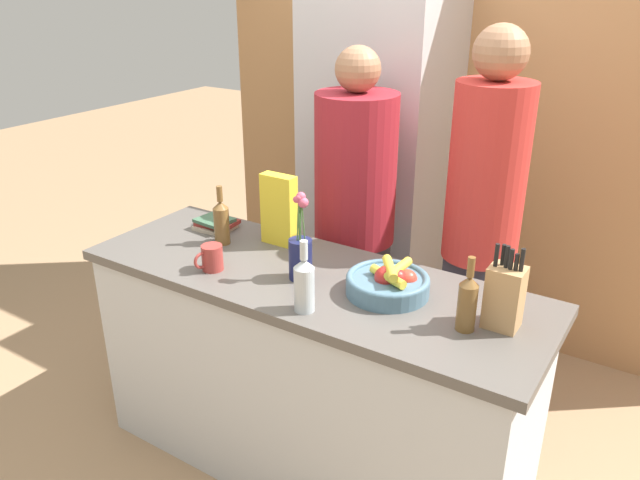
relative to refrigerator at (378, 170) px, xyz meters
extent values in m
plane|color=#A37F5B|center=(0.32, -1.18, -0.98)|extent=(14.00, 14.00, 0.00)
cube|color=silver|center=(0.32, -1.18, -0.54)|extent=(1.78, 0.62, 0.88)
cube|color=#56514C|center=(0.32, -1.18, -0.08)|extent=(1.86, 0.64, 0.04)
cube|color=#AD7A4C|center=(0.32, 0.36, 0.32)|extent=(3.06, 0.12, 2.60)
cube|color=#B7B7BC|center=(0.00, 0.00, 0.00)|extent=(0.70, 0.60, 1.97)
cylinder|color=#B7B7BC|center=(-0.05, -0.31, 0.10)|extent=(0.02, 0.02, 1.08)
cylinder|color=slate|center=(0.64, -1.14, -0.03)|extent=(0.30, 0.30, 0.06)
torus|color=slate|center=(0.64, -1.14, 0.00)|extent=(0.30, 0.30, 0.02)
sphere|color=red|center=(0.70, -1.10, -0.01)|extent=(0.07, 0.07, 0.07)
sphere|color=red|center=(0.64, -1.16, 0.01)|extent=(0.08, 0.08, 0.08)
sphere|color=red|center=(0.67, -1.13, 0.00)|extent=(0.07, 0.07, 0.07)
sphere|color=#99B233|center=(0.64, -1.13, 0.00)|extent=(0.08, 0.08, 0.08)
cylinder|color=yellow|center=(0.65, -1.17, 0.02)|extent=(0.17, 0.10, 0.03)
cylinder|color=yellow|center=(0.67, -1.11, 0.03)|extent=(0.04, 0.16, 0.03)
cylinder|color=yellow|center=(0.65, -1.15, 0.04)|extent=(0.12, 0.15, 0.03)
cube|color=tan|center=(1.06, -1.14, 0.04)|extent=(0.11, 0.10, 0.21)
cylinder|color=black|center=(1.02, -1.15, 0.18)|extent=(0.01, 0.01, 0.09)
cylinder|color=black|center=(1.04, -1.13, 0.18)|extent=(0.01, 0.01, 0.08)
cylinder|color=black|center=(1.05, -1.14, 0.18)|extent=(0.01, 0.01, 0.08)
cylinder|color=black|center=(1.07, -1.15, 0.18)|extent=(0.01, 0.01, 0.08)
cylinder|color=black|center=(1.08, -1.14, 0.17)|extent=(0.01, 0.01, 0.07)
cylinder|color=black|center=(1.10, -1.14, 0.18)|extent=(0.01, 0.01, 0.09)
cylinder|color=#191E4C|center=(0.31, -1.21, 0.02)|extent=(0.09, 0.09, 0.16)
cylinder|color=#477538|center=(0.32, -1.21, 0.17)|extent=(0.01, 0.03, 0.15)
sphere|color=#C64C66|center=(0.33, -1.21, 0.25)|extent=(0.04, 0.04, 0.04)
cylinder|color=#477538|center=(0.31, -1.21, 0.18)|extent=(0.01, 0.01, 0.17)
sphere|color=#C64C66|center=(0.31, -1.21, 0.26)|extent=(0.04, 0.04, 0.04)
cylinder|color=#477538|center=(0.31, -1.21, 0.18)|extent=(0.01, 0.01, 0.16)
sphere|color=#C64C66|center=(0.31, -1.21, 0.26)|extent=(0.03, 0.03, 0.03)
cylinder|color=#477538|center=(0.30, -1.21, 0.17)|extent=(0.01, 0.02, 0.16)
sphere|color=#C64C66|center=(0.29, -1.21, 0.25)|extent=(0.02, 0.02, 0.02)
cylinder|color=#477538|center=(0.31, -1.21, 0.18)|extent=(0.01, 0.01, 0.16)
sphere|color=#C64C66|center=(0.30, -1.22, 0.26)|extent=(0.03, 0.03, 0.03)
cylinder|color=#477538|center=(0.31, -1.21, 0.18)|extent=(0.01, 0.01, 0.17)
sphere|color=#C64C66|center=(0.31, -1.22, 0.26)|extent=(0.02, 0.02, 0.02)
cube|color=yellow|center=(0.05, -0.99, 0.09)|extent=(0.16, 0.06, 0.31)
cylinder|color=#99332D|center=(-0.02, -1.34, -0.01)|extent=(0.08, 0.08, 0.10)
torus|color=#99332D|center=(-0.04, -1.38, -0.01)|extent=(0.03, 0.07, 0.07)
cube|color=#B7A88E|center=(-0.30, -1.02, -0.05)|extent=(0.17, 0.14, 0.02)
cube|color=maroon|center=(-0.29, -1.00, -0.04)|extent=(0.18, 0.15, 0.02)
cube|color=#3D6047|center=(-0.30, -1.02, -0.02)|extent=(0.16, 0.14, 0.02)
cylinder|color=brown|center=(-0.16, -1.12, 0.02)|extent=(0.07, 0.07, 0.16)
cone|color=brown|center=(-0.16, -1.12, 0.11)|extent=(0.07, 0.07, 0.03)
cylinder|color=brown|center=(-0.16, -1.12, 0.16)|extent=(0.03, 0.03, 0.07)
cylinder|color=#B2BCC1|center=(0.46, -1.41, 0.02)|extent=(0.07, 0.07, 0.16)
cone|color=#B2BCC1|center=(0.46, -1.41, 0.11)|extent=(0.07, 0.07, 0.03)
cylinder|color=#B2BCC1|center=(0.46, -1.41, 0.16)|extent=(0.03, 0.03, 0.07)
cylinder|color=brown|center=(0.97, -1.22, 0.02)|extent=(0.06, 0.06, 0.16)
cone|color=brown|center=(0.97, -1.22, 0.11)|extent=(0.06, 0.06, 0.03)
cylinder|color=brown|center=(0.97, -1.22, 0.16)|extent=(0.02, 0.02, 0.07)
cube|color=#383842|center=(0.18, -0.58, -0.57)|extent=(0.32, 0.24, 0.83)
cylinder|color=maroon|center=(0.18, -0.58, 0.19)|extent=(0.37, 0.37, 0.69)
sphere|color=#996B4C|center=(0.18, -0.58, 0.63)|extent=(0.20, 0.20, 0.20)
cube|color=#383842|center=(0.78, -0.56, -0.54)|extent=(0.29, 0.24, 0.88)
cylinder|color=red|center=(0.78, -0.56, 0.26)|extent=(0.32, 0.32, 0.73)
sphere|color=#996B4C|center=(0.78, -0.56, 0.73)|extent=(0.21, 0.21, 0.21)
camera|label=1|loc=(1.52, -2.96, 1.02)|focal=35.00mm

